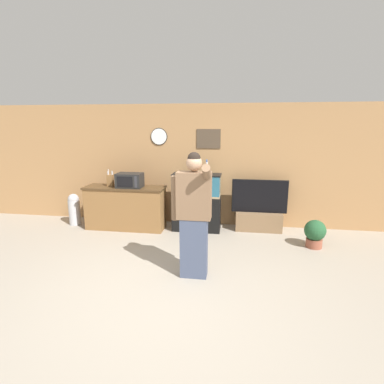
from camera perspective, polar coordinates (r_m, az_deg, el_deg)
The scene contains 10 objects.
ground_plane at distance 4.27m, azimuth -5.17°, elevation -17.91°, with size 18.00×18.00×0.00m, color gray.
wall_back_paneled at distance 6.54m, azimuth 0.53°, elevation 5.12°, with size 10.00×0.08×2.60m.
counter_island at distance 6.49m, azimuth -12.53°, elevation -2.91°, with size 1.68×0.55×0.91m.
microwave at distance 6.27m, azimuth -11.78°, elevation 2.20°, with size 0.52×0.35×0.29m.
knife_block at distance 6.49m, azimuth -15.31°, elevation 2.18°, with size 0.13×0.09×0.35m.
aquarium_on_stand at distance 6.18m, azimuth 0.88°, elevation -1.98°, with size 0.99×0.37×1.20m.
tv_on_stand at distance 6.42m, azimuth 12.58°, elevation -4.38°, with size 1.14×0.40×1.07m.
person_standing at distance 4.21m, azimuth 0.25°, elevation -4.21°, with size 0.57×0.43×1.81m.
potted_plant at distance 5.85m, azimuth 22.36°, elevation -7.19°, with size 0.38×0.38×0.51m.
trash_bin at distance 7.10m, azimuth -21.52°, elevation -2.97°, with size 0.25×0.25×0.69m.
Camera 1 is at (0.91, -3.56, 2.17)m, focal length 28.00 mm.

